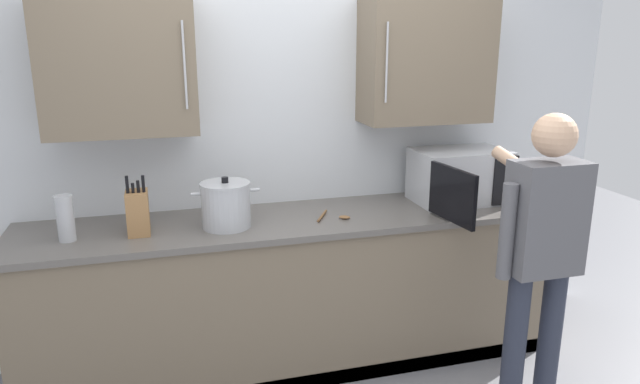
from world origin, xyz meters
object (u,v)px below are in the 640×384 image
Objects in this scene: stock_pot at (226,205)px; person_figure at (541,245)px; thermos_flask at (65,218)px; wooden_spoon at (334,216)px; knife_block at (138,212)px; microwave_oven at (456,177)px.

person_figure is (1.39, -0.76, -0.09)m from stock_pot.
person_figure reaches higher than thermos_flask.
person_figure is at bearing -28.67° from stock_pot.
knife_block is at bearing 178.72° from wooden_spoon.
thermos_flask is 1.14× the size of wooden_spoon.
wooden_spoon is (1.38, -0.01, -0.11)m from thermos_flask.
thermos_flask is at bearing 179.53° from wooden_spoon.
person_figure is at bearing -22.77° from knife_block.
person_figure reaches higher than stock_pot.
person_figure reaches higher than wooden_spoon.
stock_pot is 1.14× the size of knife_block.
microwave_oven is at bearing 7.60° from wooden_spoon.
wooden_spoon is (0.60, -0.01, -0.11)m from stock_pot.
thermos_flask is at bearing -179.92° from stock_pot.
microwave_oven is 0.48× the size of person_figure.
microwave_oven is 1.41m from stock_pot.
microwave_oven reaches higher than stock_pot.
microwave_oven reaches higher than thermos_flask.
microwave_oven is at bearing 89.10° from person_figure.
knife_block reaches higher than thermos_flask.
stock_pot is 1.59m from person_figure.
thermos_flask is at bearing -177.48° from microwave_oven.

